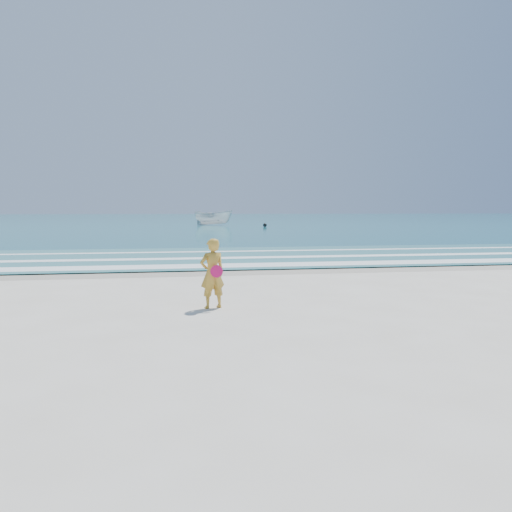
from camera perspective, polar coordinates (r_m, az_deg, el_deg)
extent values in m
plane|color=silver|center=(8.74, 3.31, -9.03)|extent=(400.00, 400.00, 0.00)
cube|color=#B2A893|center=(17.49, -3.21, -1.74)|extent=(400.00, 2.40, 0.00)
cube|color=#19727F|center=(113.28, -8.52, 4.27)|extent=(400.00, 190.00, 0.04)
cube|color=#59B7AD|center=(22.43, -4.60, -0.05)|extent=(400.00, 10.00, 0.01)
cube|color=white|center=(18.76, -3.65, -1.09)|extent=(400.00, 1.40, 0.01)
cube|color=white|center=(21.64, -4.42, -0.23)|extent=(400.00, 0.90, 0.01)
cube|color=white|center=(24.91, -5.09, 0.51)|extent=(400.00, 0.60, 0.01)
imported|color=silver|center=(65.19, -4.89, 4.41)|extent=(5.53, 3.95, 2.01)
sphere|color=black|center=(58.73, 1.03, 3.56)|extent=(0.45, 0.45, 0.45)
imported|color=gold|center=(10.96, -5.02, -1.99)|extent=(0.64, 0.51, 1.54)
cylinder|color=#E8145F|center=(10.78, -4.52, -1.76)|extent=(0.27, 0.08, 0.27)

